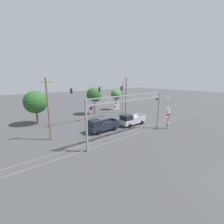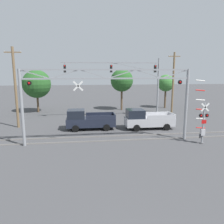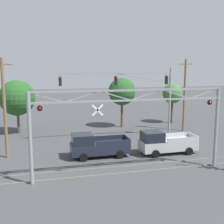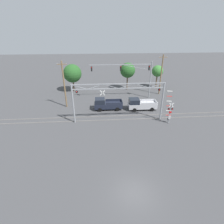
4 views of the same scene
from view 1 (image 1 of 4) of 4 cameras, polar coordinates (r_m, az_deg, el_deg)
rail_track_near at (r=23.83m, az=6.03°, el=-9.28°), size 80.00×0.08×0.10m
rail_track_far at (r=24.79m, az=3.68°, el=-8.34°), size 80.00×0.08×0.10m
crossing_gantry at (r=22.34m, az=6.77°, el=1.18°), size 14.91×0.29×6.60m
crossing_signal_mast at (r=28.52m, az=20.52°, el=-2.34°), size 1.44×0.35×5.70m
traffic_signal_span at (r=32.95m, az=-0.18°, el=7.06°), size 13.24×0.39×8.10m
pickup_truck_lead at (r=25.78m, az=-3.90°, el=-5.17°), size 5.37×2.29×2.22m
pickup_truck_following at (r=29.43m, az=7.31°, el=-2.98°), size 5.44×2.29×2.22m
utility_pole_left at (r=23.22m, az=-23.06°, el=1.06°), size 1.80×0.28×9.03m
utility_pole_right at (r=38.93m, az=5.34°, el=6.41°), size 1.80×0.28×9.14m
background_tree_beyond_span at (r=37.81m, az=-6.89°, el=6.45°), size 3.69×3.69×6.76m
background_tree_far_left_verge at (r=43.23m, az=1.47°, el=6.57°), size 2.89×2.89×5.82m
background_tree_far_right_verge at (r=32.59m, az=-27.13°, el=3.35°), size 4.36×4.36×6.63m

